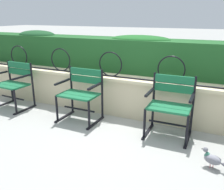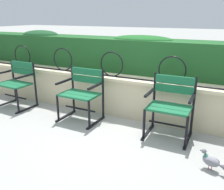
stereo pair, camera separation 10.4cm
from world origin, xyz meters
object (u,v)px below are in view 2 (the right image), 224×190
park_chair_centre_left (82,92)px  park_chair_centre_right (171,105)px  park_chair_leftmost (17,82)px  pigeon_near_chairs (211,161)px

park_chair_centre_left → park_chair_centre_right: size_ratio=0.97×
park_chair_leftmost → park_chair_centre_left: park_chair_centre_left is taller
pigeon_near_chairs → park_chair_centre_left: bearing=164.5°
park_chair_leftmost → pigeon_near_chairs: (3.48, -0.55, -0.35)m
park_chair_leftmost → park_chair_centre_left: size_ratio=1.00×
park_chair_centre_left → park_chair_leftmost: bearing=-179.2°
park_chair_centre_right → park_chair_centre_left: bearing=-177.9°
park_chair_leftmost → park_chair_centre_right: (2.84, 0.07, 0.00)m
park_chair_centre_right → pigeon_near_chairs: 0.95m
park_chair_centre_right → pigeon_near_chairs: bearing=-44.6°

